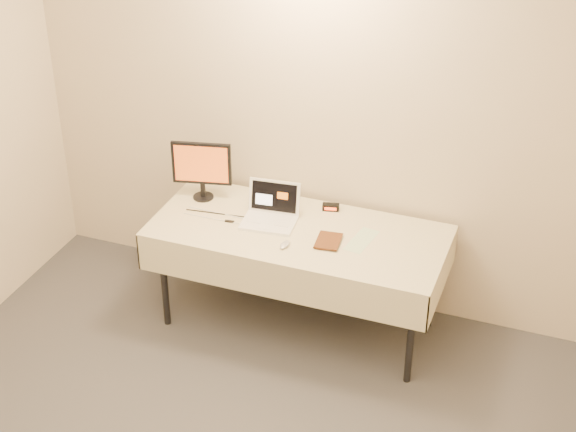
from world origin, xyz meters
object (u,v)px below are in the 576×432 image
(table, at_px, (298,238))
(book, at_px, (317,227))
(monitor, at_px, (202,166))
(laptop, at_px, (271,212))

(table, relative_size, book, 9.35)
(monitor, relative_size, book, 2.03)
(laptop, height_order, monitor, monitor)
(laptop, relative_size, book, 1.82)
(table, xyz_separation_m, laptop, (-0.21, 0.06, 0.12))
(book, bearing_deg, laptop, 152.83)
(laptop, bearing_deg, monitor, 162.77)
(table, distance_m, book, 0.23)
(monitor, bearing_deg, book, -28.55)
(laptop, height_order, book, laptop)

